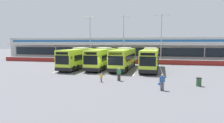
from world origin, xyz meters
TOP-DOWN VIEW (x-y plane):
  - ground_plane at (0.00, 0.00)m, footprint 200.00×200.00m
  - terminal_building at (-0.00, 26.91)m, footprint 70.00×13.00m
  - red_barrier_wall at (0.00, 14.50)m, footprint 60.00×0.40m
  - coach_bus_leftmost at (-6.33, 5.44)m, footprint 3.43×12.27m
  - coach_bus_left_centre at (-2.02, 6.08)m, footprint 3.43×12.27m
  - coach_bus_centre at (1.86, 6.00)m, footprint 3.43×12.27m
  - coach_bus_right_centre at (6.48, 5.90)m, footprint 3.43×12.27m
  - bay_stripe_far_west at (-8.40, 6.00)m, footprint 0.14×13.00m
  - bay_stripe_west at (-4.20, 6.00)m, footprint 0.14×13.00m
  - bay_stripe_mid_west at (0.00, 6.00)m, footprint 0.14×13.00m
  - bay_stripe_centre at (4.20, 6.00)m, footprint 0.14×13.00m
  - bay_stripe_mid_east at (8.40, 6.00)m, footprint 0.14×13.00m
  - pedestrian_with_handbag at (7.73, -8.00)m, footprint 0.65×0.38m
  - pedestrian_in_dark_coat at (2.80, -4.30)m, footprint 0.49×0.40m
  - pedestrian_child at (0.90, -5.54)m, footprint 0.33×0.18m
  - lamp_post_west at (-7.83, 16.40)m, footprint 3.24×0.28m
  - lamp_post_centre at (0.17, 17.30)m, footprint 3.24×0.28m
  - lamp_post_east at (8.79, 17.10)m, footprint 3.24×0.28m
  - litter_bin at (11.72, -5.38)m, footprint 0.54×0.54m

SIDE VIEW (x-z plane):
  - ground_plane at x=0.00m, z-range 0.00..0.00m
  - bay_stripe_far_west at x=-8.40m, z-range 0.00..0.01m
  - bay_stripe_west at x=-4.20m, z-range 0.00..0.01m
  - bay_stripe_mid_west at x=0.00m, z-range 0.00..0.01m
  - bay_stripe_centre at x=4.20m, z-range 0.00..0.01m
  - bay_stripe_mid_east at x=8.40m, z-range 0.00..0.01m
  - litter_bin at x=11.72m, z-range 0.00..0.93m
  - pedestrian_child at x=0.90m, z-range 0.04..1.04m
  - red_barrier_wall at x=0.00m, z-range 0.01..1.10m
  - pedestrian_with_handbag at x=7.73m, z-range 0.05..1.67m
  - pedestrian_in_dark_coat at x=2.80m, z-range 0.06..1.68m
  - coach_bus_leftmost at x=-6.33m, z-range -0.10..3.68m
  - coach_bus_left_centre at x=-2.02m, z-range -0.10..3.68m
  - coach_bus_centre at x=1.86m, z-range -0.10..3.68m
  - coach_bus_right_centre at x=6.48m, z-range -0.10..3.68m
  - terminal_building at x=0.00m, z-range 0.01..6.01m
  - lamp_post_west at x=-7.83m, z-range 0.79..11.79m
  - lamp_post_centre at x=0.17m, z-range 0.79..11.79m
  - lamp_post_east at x=8.79m, z-range 0.79..11.79m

